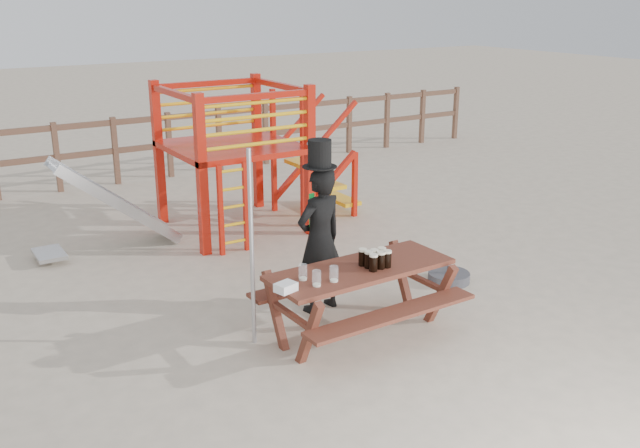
{
  "coord_description": "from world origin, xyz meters",
  "views": [
    {
      "loc": [
        -3.95,
        -5.45,
        3.26
      ],
      "look_at": [
        -0.08,
        0.8,
        0.87
      ],
      "focal_mm": 40.0,
      "sensor_mm": 36.0,
      "label": 1
    }
  ],
  "objects": [
    {
      "name": "parasol_base",
      "position": [
        1.47,
        0.4,
        0.06
      ],
      "size": [
        0.49,
        0.49,
        0.21
      ],
      "color": "#3C3D42",
      "rests_on": "ground"
    },
    {
      "name": "paper_bag",
      "position": [
        -1.12,
        -0.3,
        0.76
      ],
      "size": [
        0.21,
        0.18,
        0.08
      ],
      "primitive_type": "cube",
      "rotation": [
        0.0,
        0.0,
        0.26
      ],
      "color": "white",
      "rests_on": "picnic_table"
    },
    {
      "name": "metal_pole",
      "position": [
        -1.18,
        0.23,
        0.97
      ],
      "size": [
        0.04,
        0.04,
        1.94
      ],
      "primitive_type": "cylinder",
      "color": "#B2B2B7",
      "rests_on": "ground"
    },
    {
      "name": "back_fence",
      "position": [
        0.0,
        7.0,
        0.74
      ],
      "size": [
        15.09,
        0.09,
        1.2
      ],
      "color": "brown",
      "rests_on": "ground"
    },
    {
      "name": "stout_pints",
      "position": [
        -0.08,
        -0.24,
        0.81
      ],
      "size": [
        0.26,
        0.26,
        0.17
      ],
      "color": "black",
      "rests_on": "picnic_table"
    },
    {
      "name": "empty_glasses",
      "position": [
        -0.76,
        -0.27,
        0.79
      ],
      "size": [
        0.3,
        0.28,
        0.15
      ],
      "color": "silver",
      "rests_on": "picnic_table"
    },
    {
      "name": "playground_fort",
      "position": [
        0.12,
        3.58,
        1.07
      ],
      "size": [
        4.71,
        1.84,
        2.1
      ],
      "color": "red",
      "rests_on": "ground"
    },
    {
      "name": "picnic_table",
      "position": [
        -0.21,
        -0.16,
        0.45
      ],
      "size": [
        1.89,
        1.33,
        0.72
      ],
      "rotation": [
        0.0,
        0.0,
        0.03
      ],
      "color": "brown",
      "rests_on": "ground"
    },
    {
      "name": "ground",
      "position": [
        0.0,
        0.0,
        0.0
      ],
      "size": [
        60.0,
        60.0,
        0.0
      ],
      "primitive_type": "plane",
      "color": "#C6B39A",
      "rests_on": "ground"
    },
    {
      "name": "man_with_hat",
      "position": [
        -0.23,
        0.56,
        0.83
      ],
      "size": [
        0.63,
        0.46,
        1.86
      ],
      "rotation": [
        0.0,
        0.0,
        3.3
      ],
      "color": "black",
      "rests_on": "ground"
    }
  ]
}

